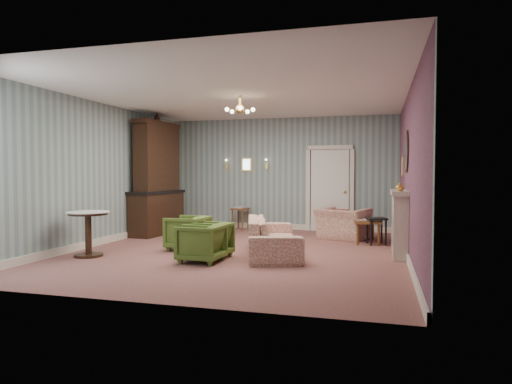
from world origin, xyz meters
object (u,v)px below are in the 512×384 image
(olive_chair_c, at_px, (188,231))
(coffee_table, at_px, (365,231))
(olive_chair_b, at_px, (209,238))
(olive_chair_a, at_px, (201,241))
(pedestal_table, at_px, (88,234))
(wingback_chair, at_px, (343,218))
(dresser, at_px, (157,175))
(fireplace, at_px, (399,223))
(side_table_black, at_px, (376,231))
(sofa_chintz, at_px, (273,230))

(olive_chair_c, bearing_deg, coffee_table, 123.34)
(olive_chair_b, height_order, olive_chair_c, olive_chair_c)
(olive_chair_a, bearing_deg, pedestal_table, -85.95)
(olive_chair_b, height_order, pedestal_table, pedestal_table)
(wingback_chair, distance_m, dresser, 4.51)
(fireplace, bearing_deg, coffee_table, 114.40)
(side_table_black, bearing_deg, sofa_chintz, -138.12)
(olive_chair_a, xyz_separation_m, dresser, (-2.33, 2.92, 1.09))
(sofa_chintz, xyz_separation_m, pedestal_table, (-3.07, -1.07, -0.04))
(wingback_chair, distance_m, side_table_black, 1.02)
(sofa_chintz, height_order, coffee_table, sofa_chintz)
(olive_chair_b, xyz_separation_m, dresser, (-2.31, 2.51, 1.09))
(olive_chair_c, xyz_separation_m, side_table_black, (3.47, 1.58, -0.08))
(fireplace, xyz_separation_m, coffee_table, (-0.63, 1.38, -0.33))
(coffee_table, bearing_deg, olive_chair_a, -131.13)
(olive_chair_b, xyz_separation_m, coffee_table, (2.58, 2.52, -0.10))
(dresser, bearing_deg, fireplace, -9.84)
(wingback_chair, height_order, side_table_black, wingback_chair)
(olive_chair_a, xyz_separation_m, wingback_chair, (2.05, 3.30, 0.11))
(sofa_chintz, bearing_deg, wingback_chair, -41.19)
(wingback_chair, bearing_deg, dresser, 25.47)
(olive_chair_c, bearing_deg, dresser, -135.83)
(wingback_chair, relative_size, fireplace, 0.75)
(sofa_chintz, bearing_deg, fireplace, -92.50)
(side_table_black, bearing_deg, pedestal_table, -151.15)
(olive_chair_a, bearing_deg, coffee_table, 141.07)
(wingback_chair, relative_size, pedestal_table, 1.31)
(wingback_chair, bearing_deg, coffee_table, 162.98)
(olive_chair_a, height_order, pedestal_table, pedestal_table)
(coffee_table, height_order, pedestal_table, pedestal_table)
(dresser, height_order, fireplace, dresser)
(coffee_table, relative_size, side_table_black, 1.71)
(fireplace, distance_m, coffee_table, 1.55)
(olive_chair_a, relative_size, pedestal_table, 0.86)
(side_table_black, distance_m, pedestal_table, 5.56)
(olive_chair_b, distance_m, wingback_chair, 3.57)
(fireplace, bearing_deg, pedestal_table, -163.04)
(olive_chair_c, height_order, dresser, dresser)
(olive_chair_b, xyz_separation_m, pedestal_table, (-2.07, -0.47, 0.06))
(fireplace, bearing_deg, olive_chair_a, -154.14)
(dresser, bearing_deg, pedestal_table, -81.22)
(olive_chair_b, relative_size, pedestal_table, 0.85)
(olive_chair_c, height_order, sofa_chintz, sofa_chintz)
(sofa_chintz, relative_size, pedestal_table, 2.81)
(fireplace, bearing_deg, sofa_chintz, -166.30)
(pedestal_table, bearing_deg, olive_chair_a, 1.85)
(dresser, relative_size, side_table_black, 5.11)
(olive_chair_b, distance_m, side_table_black, 3.57)
(dresser, relative_size, fireplace, 2.04)
(pedestal_table, bearing_deg, side_table_black, 28.85)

